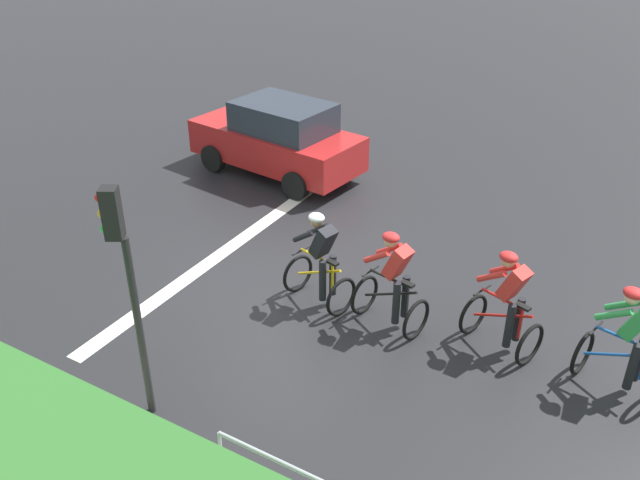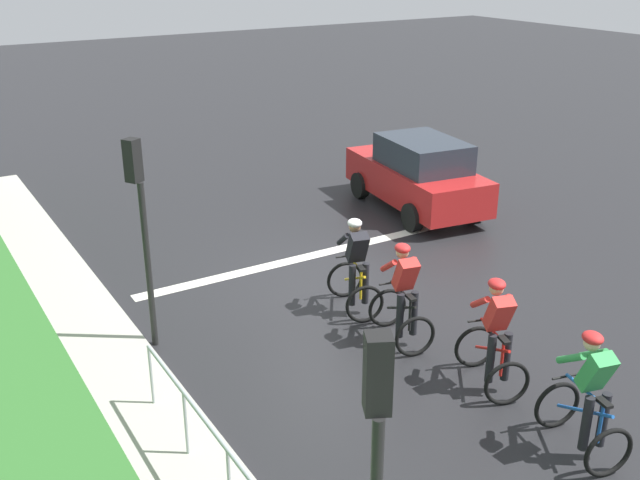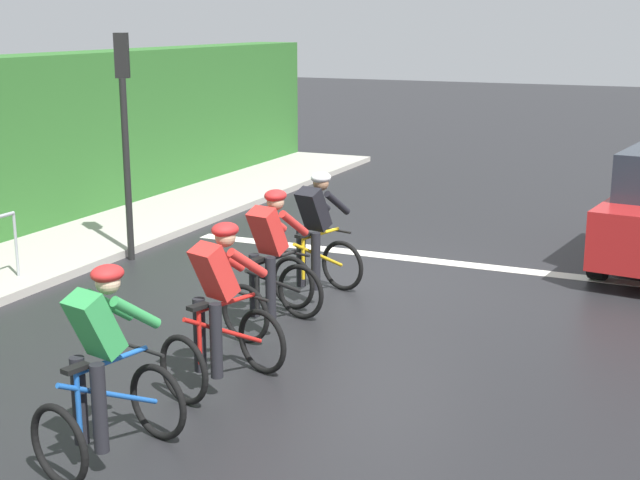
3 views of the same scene
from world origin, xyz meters
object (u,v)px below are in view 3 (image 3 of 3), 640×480
at_px(cyclist_second, 220,311).
at_px(traffic_light_near_crossing, 124,111).
at_px(cyclist_mid, 271,265).
at_px(cyclist_lead, 104,371).
at_px(cyclist_fourth, 316,240).

xyz_separation_m(cyclist_second, traffic_light_near_crossing, (3.74, -3.73, 1.43)).
bearing_deg(cyclist_mid, cyclist_lead, 93.92).
relative_size(cyclist_mid, traffic_light_near_crossing, 0.50).
xyz_separation_m(cyclist_lead, cyclist_mid, (0.23, -3.39, 0.00)).
distance_m(cyclist_lead, cyclist_fourth, 4.69).
bearing_deg(cyclist_second, cyclist_lead, 87.23).
relative_size(cyclist_fourth, traffic_light_near_crossing, 0.50).
bearing_deg(cyclist_lead, cyclist_second, -92.77).
bearing_deg(traffic_light_near_crossing, cyclist_second, 135.03).
relative_size(cyclist_second, cyclist_mid, 1.00).
height_order(cyclist_fourth, traffic_light_near_crossing, traffic_light_near_crossing).
bearing_deg(cyclist_second, cyclist_fourth, -83.70).
xyz_separation_m(cyclist_fourth, traffic_light_near_crossing, (3.41, -0.74, 1.43)).
bearing_deg(traffic_light_near_crossing, cyclist_mid, 149.27).
bearing_deg(cyclist_fourth, cyclist_lead, 93.04).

